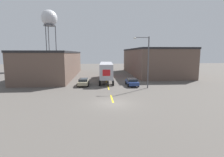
{
  "coord_description": "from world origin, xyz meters",
  "views": [
    {
      "loc": [
        -1.85,
        -20.04,
        5.87
      ],
      "look_at": [
        0.62,
        9.27,
        1.62
      ],
      "focal_mm": 28.0,
      "sensor_mm": 36.0,
      "label": 1
    }
  ],
  "objects": [
    {
      "name": "parked_car_right_mid",
      "position": [
        4.43,
        11.06,
        0.7
      ],
      "size": [
        1.98,
        4.53,
        1.3
      ],
      "color": "navy",
      "rests_on": "ground_plane"
    },
    {
      "name": "warehouse_right",
      "position": [
        13.79,
        28.45,
        3.6
      ],
      "size": [
        12.77,
        25.53,
        7.18
      ],
      "color": "brown",
      "rests_on": "ground_plane"
    },
    {
      "name": "parked_car_left_far",
      "position": [
        -4.43,
        11.93,
        0.7
      ],
      "size": [
        1.98,
        4.53,
        1.3
      ],
      "color": "tan",
      "rests_on": "ground_plane"
    },
    {
      "name": "semi_truck",
      "position": [
        0.08,
        17.72,
        2.34
      ],
      "size": [
        3.4,
        14.67,
        3.88
      ],
      "rotation": [
        0.0,
        0.0,
        -0.05
      ],
      "color": "#B21919",
      "rests_on": "ground_plane"
    },
    {
      "name": "street_lamp",
      "position": [
        6.37,
        8.64,
        4.97
      ],
      "size": [
        2.73,
        0.32,
        8.6
      ],
      "color": "#4C4C51",
      "rests_on": "ground_plane"
    },
    {
      "name": "warehouse_left",
      "position": [
        -12.56,
        25.23,
        3.18
      ],
      "size": [
        10.3,
        29.08,
        6.36
      ],
      "color": "brown",
      "rests_on": "ground_plane"
    },
    {
      "name": "water_tower",
      "position": [
        -18.33,
        44.58,
        17.75
      ],
      "size": [
        5.5,
        5.5,
        20.78
      ],
      "color": "#47474C",
      "rests_on": "ground_plane"
    },
    {
      "name": "ground_plane",
      "position": [
        0.0,
        0.0,
        0.0
      ],
      "size": [
        160.0,
        160.0,
        0.0
      ],
      "primitive_type": "plane",
      "color": "#56514C"
    },
    {
      "name": "road_centerline",
      "position": [
        0.0,
        9.54,
        0.0
      ],
      "size": [
        0.2,
        18.8,
        0.01
      ],
      "color": "yellow",
      "rests_on": "ground_plane"
    }
  ]
}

